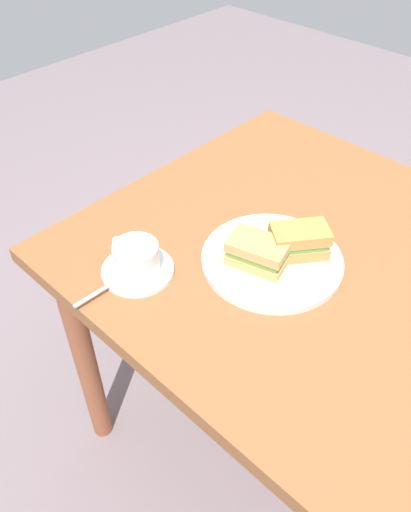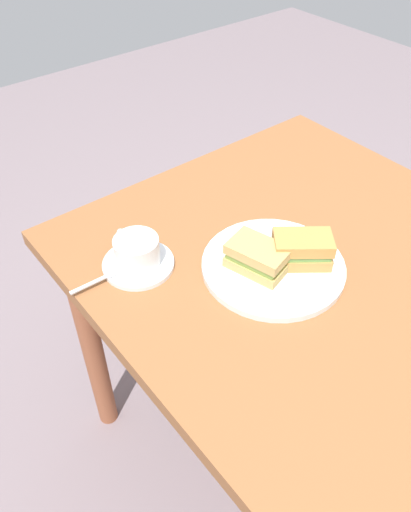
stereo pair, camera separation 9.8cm
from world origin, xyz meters
name	(u,v)px [view 2 (the right image)]	position (x,y,z in m)	size (l,w,h in m)	color
ground_plane	(309,470)	(0.00, 0.00, 0.00)	(6.00, 6.00, 0.00)	slate
dining_table	(354,324)	(0.00, 0.00, 0.64)	(1.14, 0.86, 0.73)	brown
sandwich_plate	(273,266)	(-0.15, -0.09, 0.74)	(0.28, 0.28, 0.01)	white
sandwich_front	(258,257)	(-0.17, -0.12, 0.77)	(0.13, 0.10, 0.05)	tan
sandwich_back	(302,250)	(-0.13, -0.04, 0.77)	(0.12, 0.13, 0.06)	#B98947
coffee_saucer	(138,264)	(-0.32, -0.29, 0.73)	(0.14, 0.14, 0.01)	white
coffee_cup	(136,250)	(-0.33, -0.29, 0.77)	(0.11, 0.09, 0.06)	white
spoon	(102,278)	(-0.33, -0.37, 0.74)	(0.02, 0.10, 0.01)	silver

